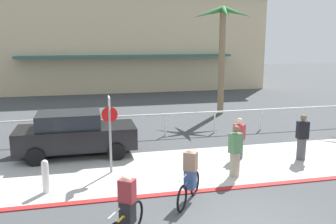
{
  "coord_description": "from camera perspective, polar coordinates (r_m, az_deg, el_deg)",
  "views": [
    {
      "loc": [
        -3.53,
        -7.34,
        4.41
      ],
      "look_at": [
        -0.45,
        6.0,
        1.62
      ],
      "focal_mm": 39.1,
      "sensor_mm": 36.0,
      "label": 1
    }
  ],
  "objects": [
    {
      "name": "ground_plane",
      "position": [
        18.24,
        -1.46,
        -2.49
      ],
      "size": [
        80.0,
        80.0,
        0.0
      ],
      "primitive_type": "plane",
      "color": "#424447"
    },
    {
      "name": "sidewalk_strip",
      "position": [
        12.84,
        3.79,
        -8.56
      ],
      "size": [
        44.0,
        4.0,
        0.02
      ],
      "primitive_type": "cube",
      "color": "beige",
      "rests_on": "ground"
    },
    {
      "name": "curb_paint",
      "position": [
        11.08,
        6.83,
        -11.95
      ],
      "size": [
        44.0,
        0.24,
        0.03
      ],
      "primitive_type": "cube",
      "color": "maroon",
      "rests_on": "ground"
    },
    {
      "name": "building_backdrop",
      "position": [
        34.73,
        -7.49,
        10.98
      ],
      "size": [
        24.52,
        11.86,
        8.27
      ],
      "color": "beige",
      "rests_on": "ground"
    },
    {
      "name": "rail_fence",
      "position": [
        16.62,
        -0.44,
        -0.9
      ],
      "size": [
        23.91,
        0.08,
        1.04
      ],
      "color": "white",
      "rests_on": "ground"
    },
    {
      "name": "stop_sign_bike_lane",
      "position": [
        11.99,
        -9.06,
        -1.81
      ],
      "size": [
        0.52,
        0.56,
        2.56
      ],
      "color": "gray",
      "rests_on": "ground"
    },
    {
      "name": "bollard_2",
      "position": [
        11.22,
        -18.56,
        -9.43
      ],
      "size": [
        0.2,
        0.2,
        1.0
      ],
      "color": "white",
      "rests_on": "ground"
    },
    {
      "name": "palm_tree_2",
      "position": [
        21.38,
        8.41,
        12.11
      ],
      "size": [
        3.52,
        3.2,
        6.17
      ],
      "color": "#846B4C",
      "rests_on": "ground"
    },
    {
      "name": "car_black_1",
      "position": [
        14.24,
        -14.33,
        -3.26
      ],
      "size": [
        4.4,
        2.02,
        1.69
      ],
      "color": "black",
      "rests_on": "ground"
    },
    {
      "name": "cyclist_yellow_0",
      "position": [
        8.37,
        -6.48,
        -14.94
      ],
      "size": [
        1.04,
        1.56,
        1.5
      ],
      "color": "black",
      "rests_on": "ground"
    },
    {
      "name": "cyclist_blue_1",
      "position": [
        10.11,
        3.41,
        -10.07
      ],
      "size": [
        1.08,
        1.53,
        1.5
      ],
      "color": "black",
      "rests_on": "ground"
    },
    {
      "name": "pedestrian_0",
      "position": [
        14.2,
        20.15,
        -4.0
      ],
      "size": [
        0.44,
        0.37,
        1.7
      ],
      "color": "#4C4C51",
      "rests_on": "ground"
    },
    {
      "name": "pedestrian_1",
      "position": [
        11.94,
        10.42,
        -6.35
      ],
      "size": [
        0.47,
        0.42,
        1.7
      ],
      "color": "gray",
      "rests_on": "ground"
    },
    {
      "name": "pedestrian_2",
      "position": [
        13.73,
        10.98,
        -4.35
      ],
      "size": [
        0.47,
        0.47,
        1.55
      ],
      "color": "#4C4C51",
      "rests_on": "ground"
    }
  ]
}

